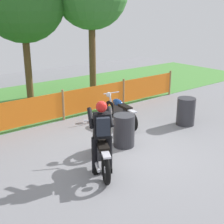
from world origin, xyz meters
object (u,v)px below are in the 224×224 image
(oil_drum, at_px, (186,111))
(spare_drum, at_px, (124,131))
(motorcycle_lead, at_px, (120,111))
(rider_trailing, at_px, (102,133))
(motorcycle_trailing, at_px, (100,149))

(oil_drum, xyz_separation_m, spare_drum, (-2.62, -0.02, 0.00))
(motorcycle_lead, relative_size, oil_drum, 2.24)
(spare_drum, bearing_deg, oil_drum, 0.49)
(motorcycle_lead, relative_size, spare_drum, 2.24)
(rider_trailing, distance_m, spare_drum, 1.63)
(motorcycle_trailing, height_order, rider_trailing, rider_trailing)
(rider_trailing, distance_m, oil_drum, 4.06)
(motorcycle_lead, xyz_separation_m, spare_drum, (-0.97, -1.33, -0.01))
(motorcycle_trailing, bearing_deg, motorcycle_lead, -21.45)
(motorcycle_lead, relative_size, motorcycle_trailing, 1.03)
(motorcycle_lead, bearing_deg, motorcycle_trailing, 140.37)
(oil_drum, bearing_deg, motorcycle_trailing, -170.92)
(rider_trailing, bearing_deg, oil_drum, -51.00)
(motorcycle_lead, height_order, oil_drum, motorcycle_lead)
(motorcycle_lead, distance_m, oil_drum, 2.11)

